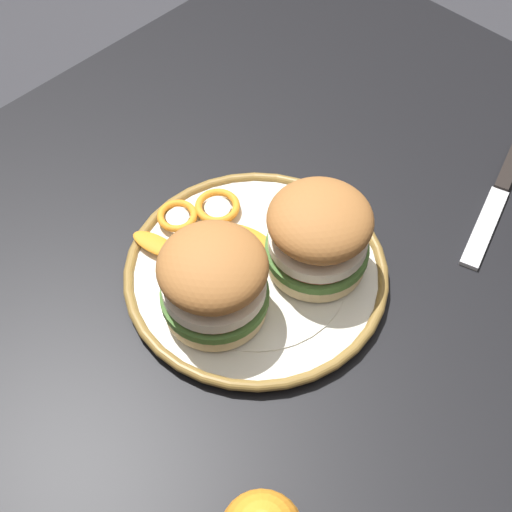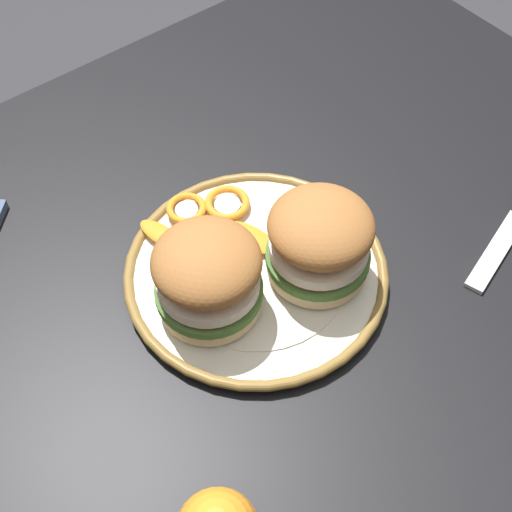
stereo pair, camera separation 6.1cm
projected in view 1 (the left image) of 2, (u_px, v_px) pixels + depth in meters
name	position (u px, v px, depth m)	size (l,w,h in m)	color
ground_plane	(269.00, 487.00, 1.39)	(8.00, 8.00, 0.00)	#333338
dining_table	(276.00, 321.00, 0.90)	(1.11, 0.93, 0.71)	black
dinner_plate	(256.00, 272.00, 0.81)	(0.30, 0.30, 0.02)	silver
sandwich_half_left	(319.00, 234.00, 0.77)	(0.14, 0.14, 0.10)	beige
sandwich_half_right	(214.00, 280.00, 0.73)	(0.16, 0.16, 0.10)	beige
orange_peel_curled	(217.00, 206.00, 0.85)	(0.08, 0.08, 0.01)	orange
orange_peel_strip_long	(156.00, 244.00, 0.82)	(0.04, 0.07, 0.01)	orange
orange_peel_strip_short	(249.00, 236.00, 0.83)	(0.05, 0.08, 0.01)	orange
orange_peel_small_curl	(177.00, 216.00, 0.84)	(0.06, 0.06, 0.01)	orange
table_knife	(499.00, 193.00, 0.89)	(0.22, 0.08, 0.01)	silver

